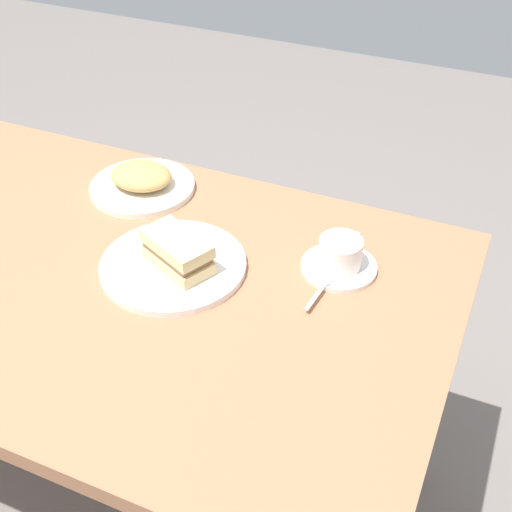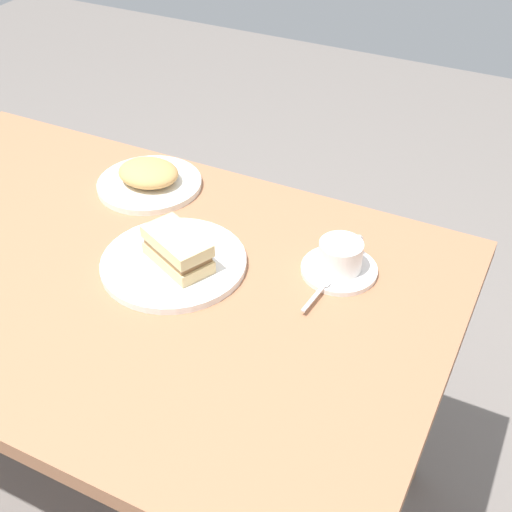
{
  "view_description": "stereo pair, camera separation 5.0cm",
  "coord_description": "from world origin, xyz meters",
  "px_view_note": "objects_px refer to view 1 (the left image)",
  "views": [
    {
      "loc": [
        -0.65,
        0.79,
        1.53
      ],
      "look_at": [
        -0.25,
        -0.11,
        0.76
      ],
      "focal_mm": 47.76,
      "sensor_mm": 36.0,
      "label": 1
    },
    {
      "loc": [
        -0.69,
        0.77,
        1.53
      ],
      "look_at": [
        -0.25,
        -0.11,
        0.76
      ],
      "focal_mm": 47.76,
      "sensor_mm": 36.0,
      "label": 2
    }
  ],
  "objects_px": {
    "coffee_saucer": "(339,267)",
    "side_plate": "(142,187)",
    "dining_table": "(115,305)",
    "sandwich_front": "(177,252)",
    "coffee_cup": "(341,252)",
    "spoon": "(322,287)",
    "sandwich_plate": "(173,265)"
  },
  "relations": [
    {
      "from": "sandwich_front",
      "to": "coffee_cup",
      "type": "xyz_separation_m",
      "value": [
        -0.27,
        -0.13,
        -0.01
      ]
    },
    {
      "from": "sandwich_plate",
      "to": "sandwich_front",
      "type": "bearing_deg",
      "value": 169.37
    },
    {
      "from": "coffee_cup",
      "to": "side_plate",
      "type": "relative_size",
      "value": 0.46
    },
    {
      "from": "dining_table",
      "to": "spoon",
      "type": "bearing_deg",
      "value": -165.96
    },
    {
      "from": "coffee_cup",
      "to": "side_plate",
      "type": "bearing_deg",
      "value": -10.46
    },
    {
      "from": "coffee_saucer",
      "to": "side_plate",
      "type": "height_order",
      "value": "side_plate"
    },
    {
      "from": "coffee_saucer",
      "to": "coffee_cup",
      "type": "xyz_separation_m",
      "value": [
        -0.0,
        -0.0,
        0.03
      ]
    },
    {
      "from": "side_plate",
      "to": "dining_table",
      "type": "bearing_deg",
      "value": 107.95
    },
    {
      "from": "coffee_cup",
      "to": "spoon",
      "type": "xyz_separation_m",
      "value": [
        0.01,
        0.08,
        -0.03
      ]
    },
    {
      "from": "dining_table",
      "to": "coffee_cup",
      "type": "xyz_separation_m",
      "value": [
        -0.39,
        -0.17,
        0.13
      ]
    },
    {
      "from": "coffee_saucer",
      "to": "spoon",
      "type": "height_order",
      "value": "spoon"
    },
    {
      "from": "coffee_cup",
      "to": "dining_table",
      "type": "bearing_deg",
      "value": 23.76
    },
    {
      "from": "sandwich_plate",
      "to": "side_plate",
      "type": "bearing_deg",
      "value": -47.42
    },
    {
      "from": "coffee_cup",
      "to": "side_plate",
      "type": "height_order",
      "value": "coffee_cup"
    },
    {
      "from": "dining_table",
      "to": "coffee_cup",
      "type": "bearing_deg",
      "value": -156.24
    },
    {
      "from": "sandwich_plate",
      "to": "side_plate",
      "type": "height_order",
      "value": "same"
    },
    {
      "from": "sandwich_plate",
      "to": "coffee_cup",
      "type": "xyz_separation_m",
      "value": [
        -0.28,
        -0.12,
        0.03
      ]
    },
    {
      "from": "sandwich_front",
      "to": "coffee_saucer",
      "type": "height_order",
      "value": "sandwich_front"
    },
    {
      "from": "sandwich_front",
      "to": "coffee_cup",
      "type": "relative_size",
      "value": 1.47
    },
    {
      "from": "sandwich_plate",
      "to": "coffee_cup",
      "type": "relative_size",
      "value": 2.61
    },
    {
      "from": "dining_table",
      "to": "sandwich_plate",
      "type": "bearing_deg",
      "value": -155.22
    },
    {
      "from": "dining_table",
      "to": "sandwich_front",
      "type": "relative_size",
      "value": 8.32
    },
    {
      "from": "sandwich_plate",
      "to": "spoon",
      "type": "xyz_separation_m",
      "value": [
        -0.28,
        -0.05,
        0.01
      ]
    },
    {
      "from": "sandwich_front",
      "to": "side_plate",
      "type": "bearing_deg",
      "value": -45.9
    },
    {
      "from": "sandwich_plate",
      "to": "side_plate",
      "type": "distance_m",
      "value": 0.29
    },
    {
      "from": "dining_table",
      "to": "side_plate",
      "type": "bearing_deg",
      "value": -72.05
    },
    {
      "from": "dining_table",
      "to": "coffee_saucer",
      "type": "distance_m",
      "value": 0.44
    },
    {
      "from": "sandwich_front",
      "to": "coffee_saucer",
      "type": "bearing_deg",
      "value": -155.45
    },
    {
      "from": "coffee_saucer",
      "to": "spoon",
      "type": "bearing_deg",
      "value": 84.95
    },
    {
      "from": "dining_table",
      "to": "sandwich_front",
      "type": "bearing_deg",
      "value": -158.55
    },
    {
      "from": "sandwich_front",
      "to": "coffee_cup",
      "type": "distance_m",
      "value": 0.3
    },
    {
      "from": "coffee_cup",
      "to": "sandwich_plate",
      "type": "bearing_deg",
      "value": 23.37
    }
  ]
}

